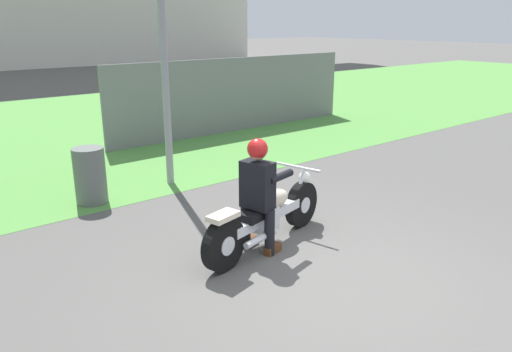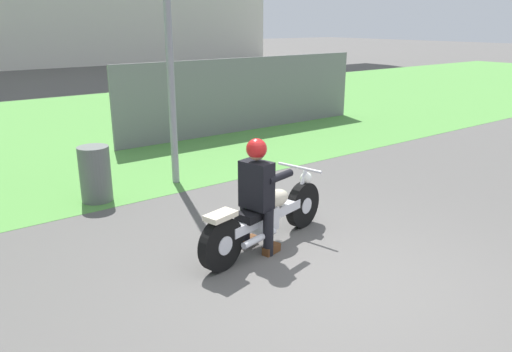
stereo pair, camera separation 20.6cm
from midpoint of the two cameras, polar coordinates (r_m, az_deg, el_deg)
The scene contains 6 objects.
ground at distance 5.42m, azimuth 10.56°, elevation -12.12°, with size 120.00×120.00×0.00m, color #565451.
grass_verge at distance 13.44m, azimuth -21.06°, elevation 4.92°, with size 60.00×12.00×0.01m, color #549342.
motorcycle_lead at distance 6.01m, azimuth 2.20°, elevation -4.72°, with size 2.16×0.81×0.86m.
rider_lead at distance 5.74m, azimuth 1.21°, elevation -1.27°, with size 0.62×0.55×1.39m.
trash_can at distance 7.86m, azimuth -17.32°, elevation 0.22°, with size 0.47×0.47×0.86m, color #595E5B.
fence_segment at distance 12.46m, azimuth -0.59°, elevation 9.36°, with size 7.00×0.06×1.80m, color slate.
Camera 2 is at (-3.49, -3.17, 2.65)m, focal length 34.72 mm.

